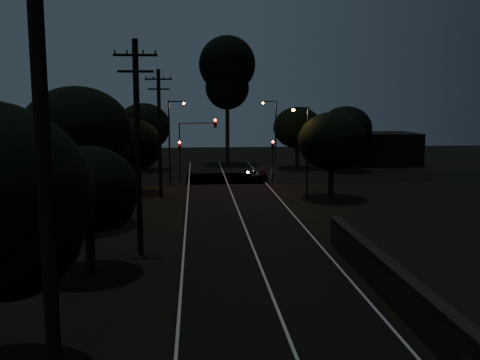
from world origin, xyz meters
TOP-DOWN VIEW (x-y plane):
  - road_surface at (0.00, 31.12)m, footprint 60.00×70.00m
  - utility_pole_near at (-6.00, -2.00)m, footprint 2.20×0.30m
  - utility_pole_mid at (-6.00, 15.00)m, footprint 2.20×0.30m
  - utility_pole_far at (-6.00, 32.00)m, footprint 2.20×0.30m
  - tree_left_b at (-7.84, 11.91)m, footprint 4.66×4.66m
  - tree_left_c at (-10.25, 21.86)m, footprint 7.03×7.03m
  - tree_left_d at (-8.32, 33.90)m, footprint 5.08×5.08m
  - tree_far_nw at (-8.78, 49.88)m, footprint 6.10×6.10m
  - tree_far_w at (-13.79, 45.88)m, footprint 6.06×6.06m
  - tree_far_ne at (9.20, 49.88)m, footprint 5.76×5.76m
  - tree_far_e at (14.21, 46.88)m, footprint 5.82×5.82m
  - tree_right_a at (8.20, 29.89)m, footprint 5.56×5.56m
  - tall_pine at (1.00, 55.00)m, footprint 7.04×7.04m
  - building_left at (-20.00, 52.00)m, footprint 10.00×8.00m
  - building_right at (20.00, 53.00)m, footprint 9.00×7.00m
  - signal_left at (-4.60, 39.99)m, footprint 0.28×0.35m
  - signal_right at (4.60, 39.99)m, footprint 0.28×0.35m
  - signal_mast at (-2.91, 39.99)m, footprint 3.70×0.35m
  - streetlight_a at (-5.31, 38.00)m, footprint 1.66×0.26m
  - streetlight_b at (5.31, 44.00)m, footprint 1.66×0.26m
  - streetlight_c at (5.83, 30.00)m, footprint 1.46×0.26m
  - car at (3.20, 40.67)m, footprint 1.95×3.67m

SIDE VIEW (x-z plane):
  - road_surface at x=0.00m, z-range 0.00..0.03m
  - car at x=3.20m, z-range 0.00..1.19m
  - building_right at x=20.00m, z-range 0.00..4.00m
  - building_left at x=-20.00m, z-range 0.00..4.40m
  - signal_left at x=-4.60m, z-range 0.79..4.89m
  - signal_right at x=4.60m, z-range 0.79..4.89m
  - tree_left_b at x=-7.84m, z-range 0.88..6.81m
  - tree_left_d at x=-8.32m, z-range 0.95..7.39m
  - signal_mast at x=-2.91m, z-range 1.21..7.46m
  - streetlight_c at x=5.83m, z-range 0.60..8.10m
  - tree_right_a at x=8.20m, z-range 1.05..8.11m
  - streetlight_a at x=-5.31m, z-range 0.64..8.64m
  - streetlight_b at x=5.31m, z-range 0.64..8.64m
  - tree_far_ne at x=9.20m, z-range 1.07..8.35m
  - tree_far_e at x=14.21m, z-range 1.09..8.47m
  - tree_far_nw at x=-8.78m, z-range 1.14..8.86m
  - tree_far_w at x=-13.79m, z-range 1.16..8.88m
  - utility_pole_far at x=-6.00m, z-range 0.23..10.73m
  - utility_pole_mid at x=-6.00m, z-range 0.24..11.24m
  - tree_left_c at x=-10.25m, z-range 1.30..10.18m
  - utility_pole_near at x=-6.00m, z-range 0.25..12.25m
  - tall_pine at x=1.00m, z-range 3.54..19.53m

